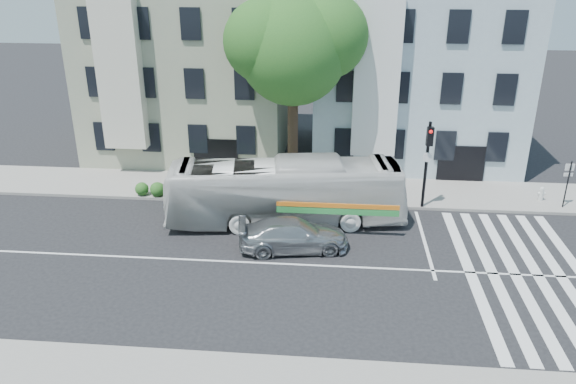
# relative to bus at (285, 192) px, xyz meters

# --- Properties ---
(ground) EXTENTS (120.00, 120.00, 0.00)m
(ground) POSITION_rel_bus_xyz_m (-0.02, -4.03, -1.58)
(ground) COLOR black
(ground) RESTS_ON ground
(sidewalk_far) EXTENTS (80.00, 4.00, 0.15)m
(sidewalk_far) POSITION_rel_bus_xyz_m (-0.02, 3.97, -1.50)
(sidewalk_far) COLOR gray
(sidewalk_far) RESTS_ON ground
(building_left) EXTENTS (12.00, 10.00, 11.00)m
(building_left) POSITION_rel_bus_xyz_m (-7.02, 10.97, 3.92)
(building_left) COLOR gray
(building_left) RESTS_ON ground
(building_right) EXTENTS (12.00, 10.00, 11.00)m
(building_right) POSITION_rel_bus_xyz_m (6.98, 10.97, 3.92)
(building_right) COLOR #A2B6C1
(building_right) RESTS_ON ground
(street_tree) EXTENTS (7.30, 5.90, 11.10)m
(street_tree) POSITION_rel_bus_xyz_m (0.04, 4.71, 6.25)
(street_tree) COLOR #2D2116
(street_tree) RESTS_ON ground
(bus) EXTENTS (4.17, 11.58, 3.15)m
(bus) POSITION_rel_bus_xyz_m (0.00, 0.00, 0.00)
(bus) COLOR silver
(bus) RESTS_ON ground
(sedan) EXTENTS (2.71, 5.05, 1.39)m
(sedan) POSITION_rel_bus_xyz_m (0.60, -2.67, -0.88)
(sedan) COLOR #A8ABAF
(sedan) RESTS_ON ground
(hedge) EXTENTS (8.54, 1.38, 0.70)m
(hedge) POSITION_rel_bus_xyz_m (-3.65, 2.27, -1.08)
(hedge) COLOR #1F5B1D
(hedge) RESTS_ON sidewalk_far
(traffic_signal) EXTENTS (0.48, 0.54, 4.61)m
(traffic_signal) POSITION_rel_bus_xyz_m (6.81, 2.00, 1.40)
(traffic_signal) COLOR black
(traffic_signal) RESTS_ON ground
(fire_hydrant) EXTENTS (0.42, 0.25, 0.76)m
(fire_hydrant) POSITION_rel_bus_xyz_m (13.08, 3.44, -1.04)
(fire_hydrant) COLOR silver
(fire_hydrant) RESTS_ON sidewalk_far
(far_sign_pole) EXTENTS (0.45, 0.17, 2.47)m
(far_sign_pole) POSITION_rel_bus_xyz_m (13.94, 2.72, 0.14)
(far_sign_pole) COLOR black
(far_sign_pole) RESTS_ON sidewalk_far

